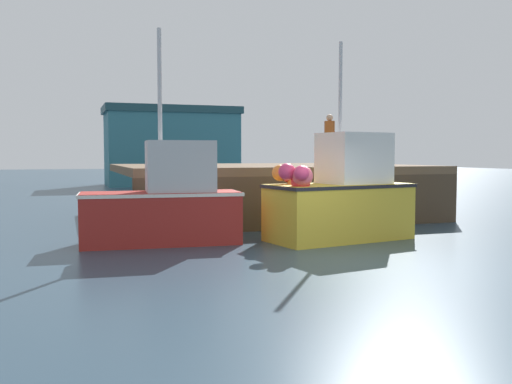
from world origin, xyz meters
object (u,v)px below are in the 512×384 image
rowboat (374,226)px  fishing_boat_near_left (166,203)px  fishing_boat_near_right (341,198)px  dockworker (329,140)px

rowboat → fishing_boat_near_left: bearing=-177.5°
fishing_boat_near_left → fishing_boat_near_right: fishing_boat_near_left is taller
fishing_boat_near_left → rowboat: (5.84, 0.25, -0.83)m
fishing_boat_near_right → rowboat: size_ratio=2.74×
rowboat → fishing_boat_near_right: bearing=-147.1°
fishing_boat_near_right → rowboat: fishing_boat_near_right is taller
fishing_boat_near_left → rowboat: fishing_boat_near_left is taller
fishing_boat_near_right → dockworker: bearing=67.3°
fishing_boat_near_right → dockworker: size_ratio=2.91×
fishing_boat_near_left → dockworker: bearing=29.9°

